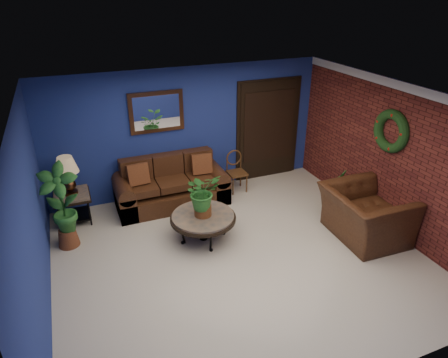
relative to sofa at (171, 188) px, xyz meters
name	(u,v)px	position (x,y,z in m)	size (l,w,h in m)	color
floor	(239,256)	(0.52, -2.08, -0.31)	(5.50, 5.50, 0.00)	beige
wall_back	(188,131)	(0.52, 0.42, 0.94)	(5.50, 0.04, 2.50)	navy
wall_left	(31,225)	(-2.23, -2.08, 0.94)	(0.04, 5.00, 2.50)	navy
wall_right_brick	(391,157)	(3.27, -2.08, 0.94)	(0.04, 5.00, 2.50)	maroon
ceiling	(242,100)	(0.52, -2.08, 2.19)	(5.50, 5.00, 0.02)	silver
crown_molding	(404,87)	(3.24, -2.08, 2.12)	(0.03, 5.00, 0.14)	white
wall_mirror	(157,112)	(-0.08, 0.38, 1.41)	(1.02, 0.06, 0.77)	#472715
closet_door	(268,130)	(2.27, 0.39, 0.74)	(1.44, 0.06, 2.18)	black
wreath	(391,131)	(3.21, -2.03, 1.39)	(0.72, 0.72, 0.16)	black
sofa	(171,188)	(0.00, 0.00, 0.00)	(2.09, 0.90, 0.94)	#442613
coffee_table	(203,218)	(0.16, -1.41, 0.10)	(1.08, 1.08, 0.46)	#4B4741
end_table	(72,200)	(-1.78, -0.03, 0.12)	(0.61, 0.61, 0.56)	#4B4741
table_lamp	(67,171)	(-1.78, -0.03, 0.69)	(0.40, 0.40, 0.67)	#472715
side_chair	(236,168)	(1.38, 0.03, 0.16)	(0.36, 0.36, 0.84)	#573718
armchair	(365,215)	(2.67, -2.34, 0.11)	(1.30, 1.14, 0.85)	#442613
coffee_plant	(202,193)	(0.16, -1.41, 0.56)	(0.61, 0.55, 0.74)	brown
floor_plant	(337,187)	(2.87, -1.31, 0.09)	(0.35, 0.29, 0.77)	brown
tall_plant	(61,204)	(-1.93, -0.76, 0.46)	(0.72, 0.60, 1.43)	brown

